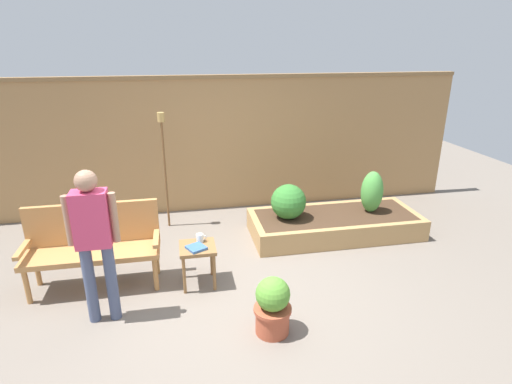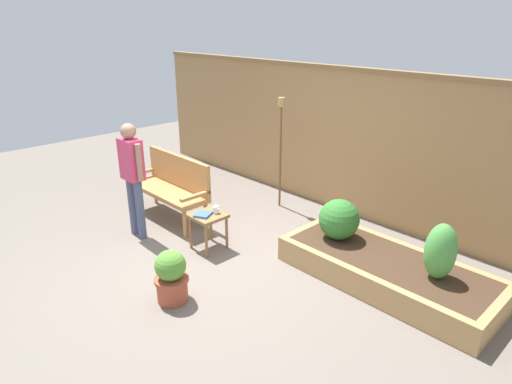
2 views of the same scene
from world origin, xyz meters
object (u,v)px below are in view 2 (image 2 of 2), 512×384
object	(u,v)px
side_table	(208,220)
person_by_bench	(132,171)
book_on_table	(203,214)
shrub_near_bench	(339,219)
potted_boxwood	(171,276)
cup_on_table	(216,210)
shrub_far_corner	(440,251)
tiki_torch	(281,134)
garden_bench	(173,183)

from	to	relation	value
side_table	person_by_bench	bearing A→B (deg)	-154.25
book_on_table	shrub_near_bench	bearing A→B (deg)	10.45
side_table	potted_boxwood	distance (m)	1.17
cup_on_table	book_on_table	distance (m)	0.18
cup_on_table	shrub_far_corner	bearing A→B (deg)	18.87
potted_boxwood	tiki_torch	size ratio (longest dim) A/B	0.34
person_by_bench	cup_on_table	bearing A→B (deg)	29.42
side_table	book_on_table	world-z (taller)	book_on_table
cup_on_table	potted_boxwood	size ratio (longest dim) A/B	0.20
shrub_far_corner	shrub_near_bench	bearing A→B (deg)	180.00
cup_on_table	book_on_table	xyz separation A→B (m)	(-0.05, -0.17, -0.03)
book_on_table	potted_boxwood	size ratio (longest dim) A/B	0.33
shrub_far_corner	person_by_bench	size ratio (longest dim) A/B	0.39
book_on_table	cup_on_table	bearing A→B (deg)	44.72
book_on_table	person_by_bench	size ratio (longest dim) A/B	0.12
potted_boxwood	tiki_torch	world-z (taller)	tiki_torch
garden_bench	person_by_bench	distance (m)	0.82
shrub_near_bench	potted_boxwood	bearing A→B (deg)	-109.32
side_table	book_on_table	xyz separation A→B (m)	(-0.01, -0.07, 0.10)
book_on_table	potted_boxwood	bearing A→B (deg)	-81.99
garden_bench	cup_on_table	world-z (taller)	garden_bench
cup_on_table	side_table	bearing A→B (deg)	-111.41
shrub_near_bench	person_by_bench	distance (m)	2.71
person_by_bench	shrub_near_bench	bearing A→B (deg)	32.02
potted_boxwood	shrub_far_corner	size ratio (longest dim) A/B	0.96
garden_bench	side_table	world-z (taller)	garden_bench
book_on_table	tiki_torch	xyz separation A→B (m)	(-0.33, 1.76, 0.68)
potted_boxwood	person_by_bench	size ratio (longest dim) A/B	0.37
cup_on_table	tiki_torch	distance (m)	1.76
book_on_table	tiki_torch	bearing A→B (deg)	73.36
side_table	tiki_torch	size ratio (longest dim) A/B	0.28
garden_bench	potted_boxwood	bearing A→B (deg)	-34.72
shrub_near_bench	shrub_far_corner	distance (m)	1.24
book_on_table	tiki_torch	world-z (taller)	tiki_torch
potted_boxwood	shrub_far_corner	world-z (taller)	shrub_far_corner
potted_boxwood	person_by_bench	xyz separation A→B (m)	(-1.60, 0.52, 0.64)
cup_on_table	tiki_torch	xyz separation A→B (m)	(-0.38, 1.59, 0.64)
garden_bench	shrub_near_bench	bearing A→B (deg)	16.32
potted_boxwood	cup_on_table	bearing A→B (deg)	118.68
book_on_table	side_table	bearing A→B (deg)	50.09
tiki_torch	person_by_bench	distance (m)	2.26
potted_boxwood	garden_bench	bearing A→B (deg)	145.28
potted_boxwood	tiki_torch	xyz separation A→B (m)	(-0.97, 2.67, 0.88)
shrub_near_bench	tiki_torch	distance (m)	1.92
potted_boxwood	shrub_near_bench	world-z (taller)	shrub_near_bench
potted_boxwood	book_on_table	bearing A→B (deg)	125.20
potted_boxwood	person_by_bench	distance (m)	1.80
shrub_near_bench	person_by_bench	bearing A→B (deg)	-147.98
garden_bench	person_by_bench	world-z (taller)	person_by_bench
side_table	potted_boxwood	world-z (taller)	potted_boxwood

